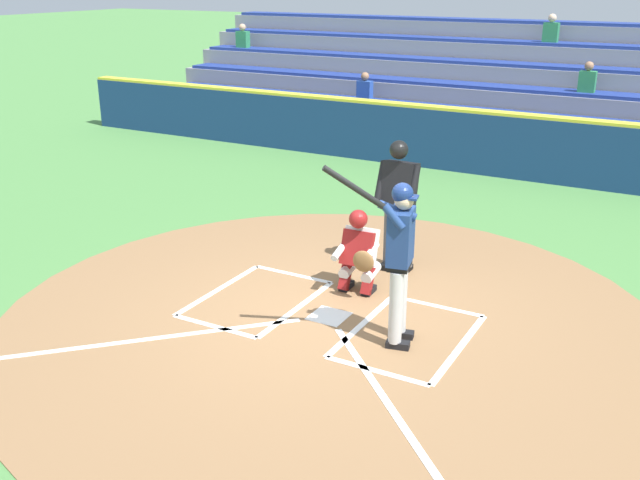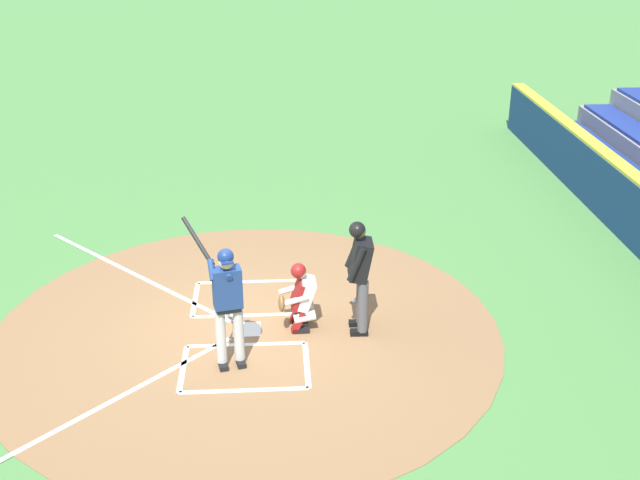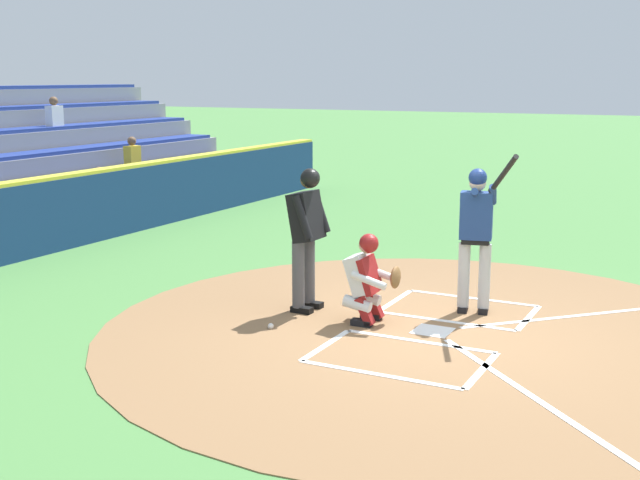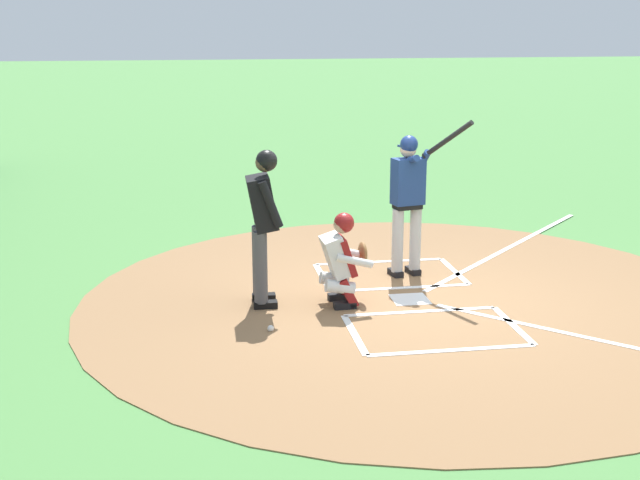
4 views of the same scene
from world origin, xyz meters
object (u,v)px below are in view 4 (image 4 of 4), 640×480
object	(u,v)px
batter	(409,195)
plate_umpire	(263,217)
catcher	(342,257)
baseball	(271,328)

from	to	relation	value
batter	plate_umpire	distance (m)	2.15
batter	plate_umpire	xyz separation A→B (m)	(0.85, -1.98, -0.02)
plate_umpire	catcher	bearing A→B (deg)	81.39
batter	baseball	xyz separation A→B (m)	(1.75, -2.00, -1.06)
batter	baseball	world-z (taller)	batter
batter	catcher	size ratio (longest dim) A/B	1.88
catcher	baseball	xyz separation A→B (m)	(0.76, -0.93, -0.55)
catcher	baseball	world-z (taller)	catcher
catcher	plate_umpire	distance (m)	1.05
catcher	baseball	bearing A→B (deg)	-50.75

